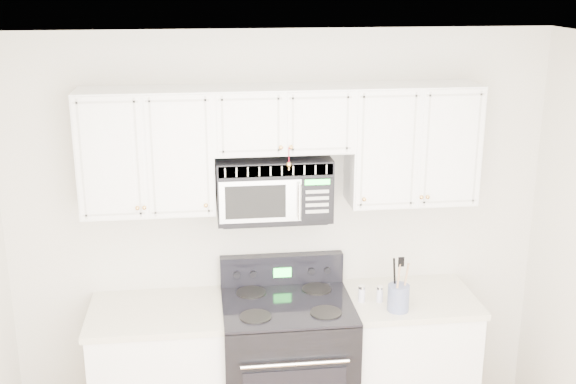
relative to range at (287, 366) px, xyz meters
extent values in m
cube|color=white|center=(-0.01, -1.41, 2.12)|extent=(3.50, 3.50, 0.01)
cube|color=silver|center=(-0.01, 0.34, 0.82)|extent=(3.50, 0.01, 2.60)
cube|color=white|center=(-0.81, 0.03, -0.04)|extent=(0.82, 0.63, 0.88)
cube|color=silver|center=(-0.81, 0.03, 0.42)|extent=(0.86, 0.65, 0.04)
cube|color=white|center=(0.79, 0.03, -0.04)|extent=(0.82, 0.63, 0.88)
cube|color=silver|center=(0.79, 0.03, 0.42)|extent=(0.86, 0.65, 0.04)
cube|color=black|center=(0.00, -0.01, -0.02)|extent=(0.82, 0.70, 0.92)
cylinder|color=white|center=(0.00, -0.39, 0.24)|extent=(0.65, 0.02, 0.02)
cube|color=black|center=(0.00, -0.01, 0.44)|extent=(0.82, 0.70, 0.02)
cube|color=black|center=(0.00, 0.30, 0.54)|extent=(0.82, 0.08, 0.22)
cube|color=#24FF3E|center=(0.00, 0.26, 0.54)|extent=(0.12, 0.00, 0.06)
cube|color=white|center=(-0.83, 0.18, 1.41)|extent=(0.80, 0.33, 0.75)
cube|color=white|center=(0.81, 0.18, 1.41)|extent=(0.80, 0.33, 0.75)
cube|color=white|center=(-0.01, 0.18, 1.59)|extent=(0.84, 0.33, 0.39)
sphere|color=#E1A654|center=(-0.85, -0.01, 1.12)|extent=(0.03, 0.03, 0.03)
sphere|color=#E1A654|center=(-0.49, -0.01, 1.12)|extent=(0.03, 0.03, 0.03)
sphere|color=#E1A654|center=(0.47, -0.01, 1.12)|extent=(0.03, 0.03, 0.03)
sphere|color=#E1A654|center=(0.83, -0.01, 1.12)|extent=(0.03, 0.03, 0.03)
sphere|color=#E1A654|center=(-0.04, -0.01, 1.46)|extent=(0.03, 0.03, 0.03)
sphere|color=#E1A654|center=(0.02, -0.01, 1.46)|extent=(0.03, 0.03, 0.03)
cylinder|color=#B4051F|center=(0.01, -0.01, 1.41)|extent=(0.00, 0.00, 0.10)
sphere|color=#E1A654|center=(0.01, -0.01, 1.35)|extent=(0.03, 0.03, 0.03)
cube|color=black|center=(-0.07, 0.17, 1.16)|extent=(0.71, 0.35, 0.39)
cube|color=beige|center=(-0.07, 0.00, 1.31)|extent=(0.69, 0.01, 0.07)
cube|color=beige|center=(-0.16, -0.01, 1.13)|extent=(0.49, 0.01, 0.26)
cube|color=black|center=(-0.19, -0.02, 1.13)|extent=(0.36, 0.01, 0.20)
cube|color=black|center=(0.18, -0.01, 1.13)|extent=(0.19, 0.01, 0.26)
cube|color=#24FF3E|center=(0.18, -0.02, 1.24)|extent=(0.15, 0.00, 0.03)
cylinder|color=white|center=(0.07, -0.05, 1.13)|extent=(0.02, 0.02, 0.22)
cylinder|color=slate|center=(0.67, -0.16, 0.52)|extent=(0.13, 0.13, 0.17)
cylinder|color=#A67D5A|center=(0.71, -0.16, 0.60)|extent=(0.01, 0.01, 0.29)
cylinder|color=black|center=(0.65, -0.13, 0.61)|extent=(0.01, 0.01, 0.31)
cylinder|color=#A67D5A|center=(0.65, -0.19, 0.62)|extent=(0.01, 0.01, 0.33)
cylinder|color=silver|center=(0.47, -0.02, 0.48)|extent=(0.04, 0.04, 0.09)
cylinder|color=white|center=(0.47, -0.02, 0.54)|extent=(0.05, 0.05, 0.02)
cylinder|color=silver|center=(0.59, -0.03, 0.48)|extent=(0.04, 0.04, 0.09)
cylinder|color=white|center=(0.59, -0.03, 0.53)|extent=(0.04, 0.04, 0.02)
camera|label=1|loc=(-0.51, -4.11, 2.44)|focal=45.00mm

